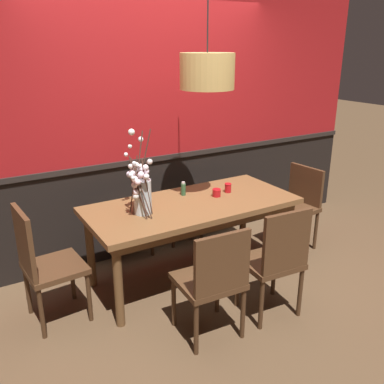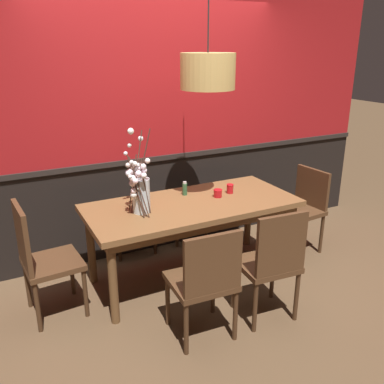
{
  "view_description": "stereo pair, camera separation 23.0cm",
  "coord_description": "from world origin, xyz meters",
  "px_view_note": "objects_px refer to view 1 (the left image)",
  "views": [
    {
      "loc": [
        -1.79,
        -3.0,
        2.09
      ],
      "look_at": [
        0.0,
        0.0,
        0.85
      ],
      "focal_mm": 39.08,
      "sensor_mm": 36.0,
      "label": 1
    },
    {
      "loc": [
        -1.59,
        -3.11,
        2.09
      ],
      "look_at": [
        0.0,
        0.0,
        0.85
      ],
      "focal_mm": 39.08,
      "sensor_mm": 36.0,
      "label": 2
    }
  ],
  "objects_px": {
    "dining_table": "(192,211)",
    "pendant_lamp": "(207,71)",
    "chair_far_side_right": "(177,194)",
    "vase_with_blossoms": "(141,190)",
    "chair_near_side_right": "(276,258)",
    "condiment_bottle": "(183,189)",
    "chair_far_side_left": "(125,206)",
    "chair_head_east_end": "(298,202)",
    "candle_holder_nearer_edge": "(217,193)",
    "chair_near_side_left": "(213,278)",
    "candle_holder_nearer_center": "(228,188)",
    "chair_head_west_end": "(43,261)"
  },
  "relations": [
    {
      "from": "dining_table",
      "to": "pendant_lamp",
      "type": "distance_m",
      "value": 1.22
    },
    {
      "from": "chair_far_side_right",
      "to": "vase_with_blossoms",
      "type": "bearing_deg",
      "value": -133.41
    },
    {
      "from": "chair_near_side_right",
      "to": "condiment_bottle",
      "type": "xyz_separation_m",
      "value": [
        -0.22,
        1.07,
        0.29
      ]
    },
    {
      "from": "chair_far_side_left",
      "to": "chair_far_side_right",
      "type": "bearing_deg",
      "value": 1.7
    },
    {
      "from": "dining_table",
      "to": "chair_head_east_end",
      "type": "relative_size",
      "value": 2.17
    },
    {
      "from": "chair_near_side_right",
      "to": "chair_far_side_right",
      "type": "height_order",
      "value": "chair_near_side_right"
    },
    {
      "from": "dining_table",
      "to": "chair_far_side_left",
      "type": "height_order",
      "value": "chair_far_side_left"
    },
    {
      "from": "chair_far_side_left",
      "to": "candle_holder_nearer_edge",
      "type": "bearing_deg",
      "value": -53.76
    },
    {
      "from": "chair_far_side_left",
      "to": "pendant_lamp",
      "type": "xyz_separation_m",
      "value": [
        0.46,
        -0.83,
        1.37
      ]
    },
    {
      "from": "dining_table",
      "to": "chair_far_side_left",
      "type": "bearing_deg",
      "value": 110.6
    },
    {
      "from": "chair_near_side_left",
      "to": "candle_holder_nearer_edge",
      "type": "height_order",
      "value": "chair_near_side_left"
    },
    {
      "from": "chair_far_side_left",
      "to": "chair_head_east_end",
      "type": "xyz_separation_m",
      "value": [
        1.63,
        -0.84,
        -0.0
      ]
    },
    {
      "from": "chair_near_side_left",
      "to": "chair_far_side_right",
      "type": "xyz_separation_m",
      "value": [
        0.63,
        1.68,
        0.01
      ]
    },
    {
      "from": "candle_holder_nearer_center",
      "to": "candle_holder_nearer_edge",
      "type": "bearing_deg",
      "value": -165.61
    },
    {
      "from": "pendant_lamp",
      "to": "chair_near_side_left",
      "type": "bearing_deg",
      "value": -119.07
    },
    {
      "from": "dining_table",
      "to": "chair_far_side_left",
      "type": "relative_size",
      "value": 2.13
    },
    {
      "from": "chair_far_side_left",
      "to": "pendant_lamp",
      "type": "height_order",
      "value": "pendant_lamp"
    },
    {
      "from": "condiment_bottle",
      "to": "pendant_lamp",
      "type": "relative_size",
      "value": 0.11
    },
    {
      "from": "chair_near_side_left",
      "to": "candle_holder_nearer_center",
      "type": "xyz_separation_m",
      "value": [
        0.75,
        0.89,
        0.29
      ]
    },
    {
      "from": "dining_table",
      "to": "candle_holder_nearer_center",
      "type": "xyz_separation_m",
      "value": [
        0.44,
        0.06,
        0.13
      ]
    },
    {
      "from": "chair_head_east_end",
      "to": "chair_near_side_left",
      "type": "xyz_separation_m",
      "value": [
        -1.63,
        -0.82,
        0.0
      ]
    },
    {
      "from": "dining_table",
      "to": "chair_far_side_left",
      "type": "distance_m",
      "value": 0.91
    },
    {
      "from": "candle_holder_nearer_center",
      "to": "chair_head_east_end",
      "type": "bearing_deg",
      "value": -4.32
    },
    {
      "from": "dining_table",
      "to": "pendant_lamp",
      "type": "height_order",
      "value": "pendant_lamp"
    },
    {
      "from": "chair_far_side_left",
      "to": "pendant_lamp",
      "type": "bearing_deg",
      "value": -61.13
    },
    {
      "from": "candle_holder_nearer_center",
      "to": "pendant_lamp",
      "type": "bearing_deg",
      "value": -168.0
    },
    {
      "from": "chair_head_east_end",
      "to": "pendant_lamp",
      "type": "relative_size",
      "value": 0.72
    },
    {
      "from": "chair_head_west_end",
      "to": "candle_holder_nearer_edge",
      "type": "bearing_deg",
      "value": 0.58
    },
    {
      "from": "chair_far_side_right",
      "to": "vase_with_blossoms",
      "type": "xyz_separation_m",
      "value": [
        -0.81,
        -0.85,
        0.44
      ]
    },
    {
      "from": "chair_near_side_left",
      "to": "candle_holder_nearer_edge",
      "type": "distance_m",
      "value": 1.08
    },
    {
      "from": "chair_head_west_end",
      "to": "vase_with_blossoms",
      "type": "xyz_separation_m",
      "value": [
        0.83,
        -0.01,
        0.43
      ]
    },
    {
      "from": "dining_table",
      "to": "chair_near_side_left",
      "type": "distance_m",
      "value": 0.9
    },
    {
      "from": "candle_holder_nearer_edge",
      "to": "vase_with_blossoms",
      "type": "bearing_deg",
      "value": -178.19
    },
    {
      "from": "chair_near_side_left",
      "to": "condiment_bottle",
      "type": "height_order",
      "value": "chair_near_side_left"
    },
    {
      "from": "vase_with_blossoms",
      "to": "candle_holder_nearer_center",
      "type": "distance_m",
      "value": 0.94
    },
    {
      "from": "dining_table",
      "to": "condiment_bottle",
      "type": "relative_size",
      "value": 14.52
    },
    {
      "from": "condiment_bottle",
      "to": "pendant_lamp",
      "type": "xyz_separation_m",
      "value": [
        0.11,
        -0.21,
        1.07
      ]
    },
    {
      "from": "chair_head_west_end",
      "to": "candle_holder_nearer_edge",
      "type": "distance_m",
      "value": 1.62
    },
    {
      "from": "chair_far_side_left",
      "to": "chair_far_side_right",
      "type": "distance_m",
      "value": 0.63
    },
    {
      "from": "chair_head_east_end",
      "to": "chair_far_side_right",
      "type": "distance_m",
      "value": 1.31
    },
    {
      "from": "chair_near_side_right",
      "to": "pendant_lamp",
      "type": "xyz_separation_m",
      "value": [
        -0.11,
        0.86,
        1.35
      ]
    },
    {
      "from": "chair_far_side_left",
      "to": "vase_with_blossoms",
      "type": "height_order",
      "value": "vase_with_blossoms"
    },
    {
      "from": "chair_near_side_right",
      "to": "chair_far_side_right",
      "type": "distance_m",
      "value": 1.71
    },
    {
      "from": "chair_near_side_right",
      "to": "chair_head_west_end",
      "type": "xyz_separation_m",
      "value": [
        -1.57,
        0.86,
        0.01
      ]
    },
    {
      "from": "chair_head_east_end",
      "to": "vase_with_blossoms",
      "type": "height_order",
      "value": "vase_with_blossoms"
    },
    {
      "from": "chair_head_east_end",
      "to": "chair_head_west_end",
      "type": "height_order",
      "value": "chair_head_west_end"
    },
    {
      "from": "chair_far_side_left",
      "to": "vase_with_blossoms",
      "type": "xyz_separation_m",
      "value": [
        -0.18,
        -0.83,
        0.46
      ]
    },
    {
      "from": "candle_holder_nearer_edge",
      "to": "dining_table",
      "type": "bearing_deg",
      "value": -175.14
    },
    {
      "from": "chair_far_side_left",
      "to": "dining_table",
      "type": "bearing_deg",
      "value": -69.4
    },
    {
      "from": "chair_far_side_right",
      "to": "candle_holder_nearer_edge",
      "type": "xyz_separation_m",
      "value": [
        -0.04,
        -0.83,
        0.27
      ]
    }
  ]
}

